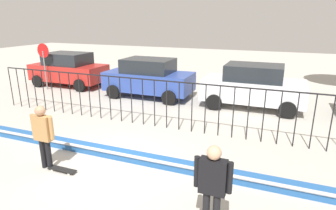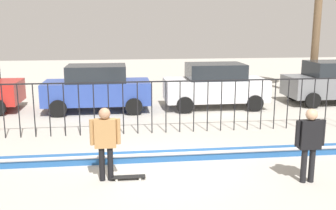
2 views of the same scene
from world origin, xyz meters
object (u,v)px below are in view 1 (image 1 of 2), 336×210
Objects in this scene: skateboarder at (43,132)px; stop_sign at (44,60)px; parked_car_blue at (149,78)px; camera_operator at (213,181)px; parked_car_white at (253,86)px; skateboard at (62,169)px; parked_car_red at (69,69)px.

stop_sign is at bearing 166.52° from skateboarder.
camera_operator is at bearing -53.45° from parked_car_blue.
parked_car_white is at bearing 3.84° from stop_sign.
skateboard is 4.23m from camera_operator.
camera_operator is at bearing -12.67° from skateboard.
stop_sign is (-5.89, -0.69, 0.64)m from parked_car_blue.
stop_sign reaches higher than parked_car_blue.
parked_car_blue is at bearing -179.27° from parked_car_white.
skateboard is 8.52m from parked_car_white.
parked_car_blue is at bearing 6.64° from stop_sign.
skateboard is 0.32× the size of stop_sign.
skateboarder is 0.40× the size of parked_car_white.
skateboard is 0.46× the size of camera_operator.
camera_operator is 8.18m from parked_car_white.
stop_sign reaches higher than parked_car_white.
parked_car_red is 1.00× the size of parked_car_blue.
camera_operator reaches higher than skateboard.
skateboard is at bearing 31.35° from skateboarder.
stop_sign is (-6.46, 6.78, 0.58)m from skateboarder.
parked_car_red is at bearing 125.31° from skateboard.
parked_car_red is at bearing 159.42° from skateboarder.
parked_car_red reaches higher than skateboard.
stop_sign is at bearing -169.06° from parked_car_blue.
camera_operator is 13.31m from stop_sign.
camera_operator is 0.69× the size of stop_sign.
parked_car_white is at bearing -3.11° from parked_car_red.
parked_car_blue is 1.72× the size of stop_sign.
stop_sign is (-6.96, 6.79, 1.56)m from skateboard.
skateboard is 0.19× the size of parked_car_red.
parked_car_blue is (-1.07, 7.47, 0.91)m from skateboard.
parked_car_red is 1.46m from stop_sign.
parked_car_red and parked_car_blue have the same top height.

